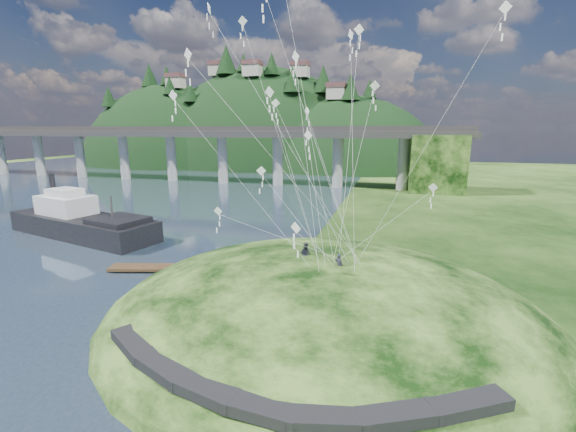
# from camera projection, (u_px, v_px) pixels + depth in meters

# --- Properties ---
(ground) EXTENTS (320.00, 320.00, 0.00)m
(ground) POSITION_uv_depth(u_px,v_px,m) (219.00, 316.00, 30.36)
(ground) COLOR black
(ground) RESTS_ON ground
(grass_hill) EXTENTS (36.00, 32.00, 13.00)m
(grass_hill) POSITION_uv_depth(u_px,v_px,m) (323.00, 334.00, 30.49)
(grass_hill) COLOR black
(grass_hill) RESTS_ON ground
(footpath) EXTENTS (22.29, 5.84, 0.83)m
(footpath) POSITION_uv_depth(u_px,v_px,m) (270.00, 387.00, 18.80)
(footpath) COLOR black
(footpath) RESTS_ON ground
(bridge) EXTENTS (160.00, 11.00, 15.00)m
(bridge) POSITION_uv_depth(u_px,v_px,m) (242.00, 147.00, 100.92)
(bridge) COLOR #2D2B2B
(bridge) RESTS_ON ground
(far_ridge) EXTENTS (153.00, 70.00, 94.50)m
(far_ridge) POSITION_uv_depth(u_px,v_px,m) (252.00, 183.00, 158.15)
(far_ridge) COLOR black
(far_ridge) RESTS_ON ground
(work_barge) EXTENTS (24.48, 11.81, 8.27)m
(work_barge) POSITION_uv_depth(u_px,v_px,m) (80.00, 221.00, 52.53)
(work_barge) COLOR black
(work_barge) RESTS_ON ground
(wooden_dock) EXTENTS (11.99, 4.91, 0.85)m
(wooden_dock) POSITION_uv_depth(u_px,v_px,m) (168.00, 268.00, 39.79)
(wooden_dock) COLOR #3A2717
(wooden_dock) RESTS_ON ground
(kite_flyers) EXTENTS (3.74, 2.47, 1.86)m
(kite_flyers) POSITION_uv_depth(u_px,v_px,m) (314.00, 246.00, 28.77)
(kite_flyers) COLOR #282835
(kite_flyers) RESTS_ON ground
(kite_swarm) EXTENTS (20.96, 16.40, 21.05)m
(kite_swarm) POSITION_uv_depth(u_px,v_px,m) (300.00, 94.00, 28.19)
(kite_swarm) COLOR white
(kite_swarm) RESTS_ON ground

